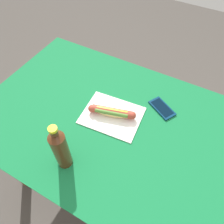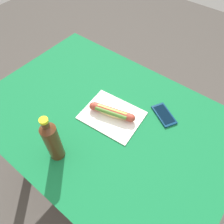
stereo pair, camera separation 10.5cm
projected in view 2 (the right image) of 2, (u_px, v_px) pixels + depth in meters
ground_plane at (107, 176)px, 1.68m from camera, size 6.00×6.00×0.00m
dining_table at (105, 132)px, 1.17m from camera, size 1.25×0.87×0.77m
paper_wrapper at (112, 115)px, 1.07m from camera, size 0.30×0.25×0.01m
hot_dog at (112, 112)px, 1.05m from camera, size 0.23×0.10×0.05m
cell_phone at (164, 115)px, 1.07m from camera, size 0.15×0.13×0.01m
soda_bottle at (52, 141)px, 0.85m from camera, size 0.06×0.06×0.26m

